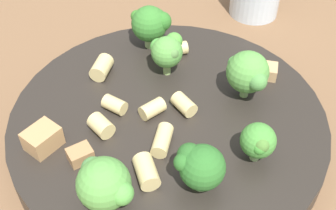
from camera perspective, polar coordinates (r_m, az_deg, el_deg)
name	(u,v)px	position (r m, az deg, el deg)	size (l,w,h in m)	color
ground_plane	(168,135)	(0.40, 0.00, -4.03)	(2.00, 2.00, 0.00)	brown
pasta_bowl	(168,122)	(0.39, 0.00, -2.32)	(0.29, 0.29, 0.03)	#28231E
broccoli_floret_0	(258,142)	(0.34, 12.14, -4.87)	(0.03, 0.03, 0.04)	#9EC175
broccoli_floret_1	(248,73)	(0.38, 10.75, 4.34)	(0.04, 0.04, 0.05)	#84AD60
broccoli_floret_2	(200,166)	(0.31, 4.41, -8.18)	(0.04, 0.04, 0.04)	#9EC175
broccoli_floret_3	(104,184)	(0.30, -8.63, -10.50)	(0.05, 0.04, 0.04)	#9EC175
broccoli_floret_4	(167,51)	(0.41, -0.13, 7.39)	(0.03, 0.04, 0.04)	#93B766
broccoli_floret_5	(151,23)	(0.44, -2.35, 10.98)	(0.04, 0.04, 0.05)	#9EC175
rigatoni_0	(115,105)	(0.38, -7.24, 0.04)	(0.01, 0.01, 0.02)	#E0C67F
rigatoni_1	(101,126)	(0.36, -9.04, -2.80)	(0.02, 0.02, 0.02)	#E0C67F
rigatoni_2	(162,140)	(0.35, -0.79, -4.78)	(0.01, 0.01, 0.03)	#E0C67F
rigatoni_3	(102,68)	(0.42, -8.98, 5.02)	(0.02, 0.02, 0.03)	#E0C67F
rigatoni_4	(146,171)	(0.33, -2.95, -8.98)	(0.02, 0.02, 0.03)	#E0C67F
rigatoni_5	(176,49)	(0.44, 1.12, 7.60)	(0.01, 0.01, 0.02)	#E0C67F
rigatoni_6	(184,104)	(0.38, 2.18, 0.08)	(0.01, 0.01, 0.02)	#E0C67F
rigatoni_7	(152,109)	(0.37, -2.13, -0.52)	(0.01, 0.01, 0.02)	#E0C67F
chicken_chunk_0	(42,139)	(0.36, -16.64, -4.40)	(0.03, 0.02, 0.02)	tan
chicken_chunk_1	(269,71)	(0.43, 13.51, 4.47)	(0.02, 0.02, 0.01)	tan
chicken_chunk_2	(80,155)	(0.35, -11.80, -6.61)	(0.02, 0.02, 0.01)	#A87A4C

